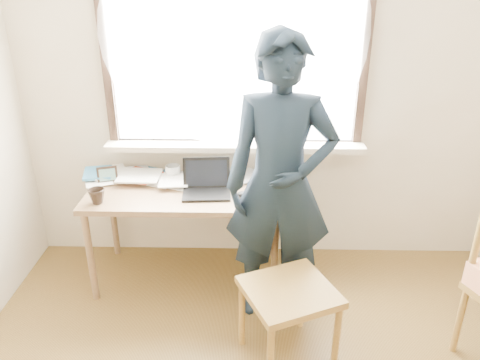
{
  "coord_description": "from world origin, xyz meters",
  "views": [
    {
      "loc": [
        -0.09,
        -1.26,
        2.09
      ],
      "look_at": [
        -0.14,
        0.95,
        1.09
      ],
      "focal_mm": 35.0,
      "sensor_mm": 36.0,
      "label": 1
    }
  ],
  "objects_px": {
    "laptop": "(207,185)",
    "mug_white": "(173,171)",
    "desk": "(185,199)",
    "person": "(280,185)",
    "work_chair": "(289,300)",
    "mug_dark": "(97,196)"
  },
  "relations": [
    {
      "from": "desk",
      "to": "mug_dark",
      "type": "relative_size",
      "value": 12.54
    },
    {
      "from": "desk",
      "to": "work_chair",
      "type": "xyz_separation_m",
      "value": [
        0.67,
        -0.79,
        -0.23
      ]
    },
    {
      "from": "laptop",
      "to": "mug_white",
      "type": "height_order",
      "value": "laptop"
    },
    {
      "from": "mug_dark",
      "to": "desk",
      "type": "bearing_deg",
      "value": 21.86
    },
    {
      "from": "work_chair",
      "to": "person",
      "type": "bearing_deg",
      "value": 95.4
    },
    {
      "from": "laptop",
      "to": "mug_white",
      "type": "distance_m",
      "value": 0.36
    },
    {
      "from": "mug_white",
      "to": "work_chair",
      "type": "xyz_separation_m",
      "value": [
        0.78,
        -0.99,
        -0.35
      ]
    },
    {
      "from": "desk",
      "to": "person",
      "type": "distance_m",
      "value": 0.76
    },
    {
      "from": "work_chair",
      "to": "person",
      "type": "height_order",
      "value": "person"
    },
    {
      "from": "work_chair",
      "to": "person",
      "type": "xyz_separation_m",
      "value": [
        -0.04,
        0.45,
        0.5
      ]
    },
    {
      "from": "laptop",
      "to": "work_chair",
      "type": "height_order",
      "value": "laptop"
    },
    {
      "from": "mug_white",
      "to": "work_chair",
      "type": "distance_m",
      "value": 1.31
    },
    {
      "from": "work_chair",
      "to": "mug_white",
      "type": "bearing_deg",
      "value": 128.18
    },
    {
      "from": "mug_white",
      "to": "work_chair",
      "type": "height_order",
      "value": "mug_white"
    },
    {
      "from": "mug_dark",
      "to": "person",
      "type": "height_order",
      "value": "person"
    },
    {
      "from": "mug_dark",
      "to": "work_chair",
      "type": "xyz_separation_m",
      "value": [
        1.21,
        -0.57,
        -0.35
      ]
    },
    {
      "from": "desk",
      "to": "person",
      "type": "xyz_separation_m",
      "value": [
        0.63,
        -0.34,
        0.27
      ]
    },
    {
      "from": "laptop",
      "to": "mug_white",
      "type": "relative_size",
      "value": 2.94
    },
    {
      "from": "mug_dark",
      "to": "person",
      "type": "bearing_deg",
      "value": -6.07
    },
    {
      "from": "laptop",
      "to": "person",
      "type": "height_order",
      "value": "person"
    },
    {
      "from": "desk",
      "to": "mug_white",
      "type": "relative_size",
      "value": 11.64
    },
    {
      "from": "desk",
      "to": "work_chair",
      "type": "bearing_deg",
      "value": -49.52
    }
  ]
}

